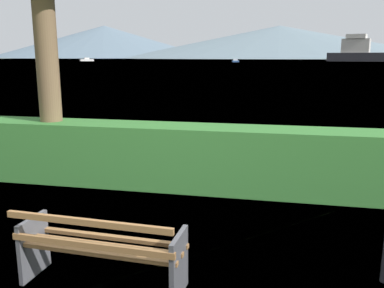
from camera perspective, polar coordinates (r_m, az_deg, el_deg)
name	(u,v)px	position (r m, az deg, el deg)	size (l,w,h in m)	color
ground_plane	(105,283)	(4.75, -12.06, -18.53)	(1400.00, 1400.00, 0.00)	olive
water_surface	(277,60)	(310.65, 11.85, 11.47)	(620.00, 620.00, 0.00)	#6B8EA3
park_bench	(101,249)	(4.51, -12.67, -14.20)	(1.79, 0.65, 0.87)	olive
hedge_row	(179,157)	(7.56, -1.79, -1.78)	(13.12, 0.88, 1.17)	#387A33
fishing_boat_near	(87,60)	(221.35, -14.52, 11.33)	(6.71, 6.13, 1.81)	silver
tender_far	(235,61)	(179.17, 6.09, 11.48)	(3.91, 8.59, 1.35)	#335693
distant_hills	(298,41)	(581.87, 14.60, 13.84)	(892.33, 429.21, 49.07)	slate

